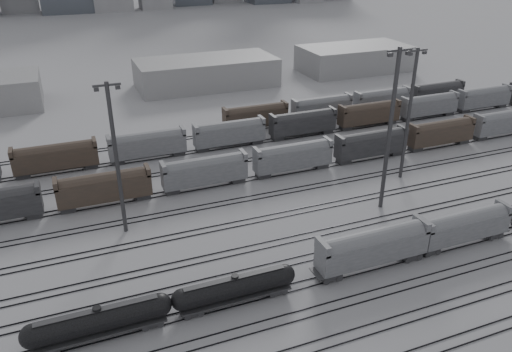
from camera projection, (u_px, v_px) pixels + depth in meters
name	position (u px, v px, depth m)	size (l,w,h in m)	color
ground	(343.00, 280.00, 64.36)	(900.00, 900.00, 0.00)	#B1B0B5
tracks	(286.00, 216.00, 78.97)	(220.00, 71.50, 0.16)	black
tank_car_a	(99.00, 321.00, 54.23)	(16.11, 2.68, 3.98)	#262628
tank_car_b	(235.00, 288.00, 59.47)	(15.54, 2.59, 3.84)	#262628
hopper_car_a	(373.00, 246.00, 65.27)	(15.78, 3.13, 5.64)	#262628
hopper_car_b	(464.00, 225.00, 70.46)	(14.37, 2.86, 5.14)	#262628
light_mast_b	(116.00, 157.00, 69.76)	(3.66, 0.59, 22.89)	#3A3A3D
light_mast_c	(390.00, 128.00, 75.79)	(4.15, 0.66, 25.93)	#3A3A3D
light_mast_d	(409.00, 112.00, 86.28)	(3.77, 0.60, 23.57)	#3A3A3D
bg_string_near	(293.00, 158.00, 92.57)	(151.00, 3.00, 5.60)	gray
bg_string_mid	(303.00, 124.00, 109.27)	(151.00, 3.00, 5.60)	#262628
bg_string_far	(352.00, 105.00, 121.76)	(66.00, 3.00, 5.60)	#48382D
warehouse_mid	(206.00, 72.00, 145.42)	(40.00, 18.00, 8.00)	#9C9C9F
warehouse_right	(354.00, 58.00, 161.99)	(35.00, 18.00, 8.00)	#9C9C9F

